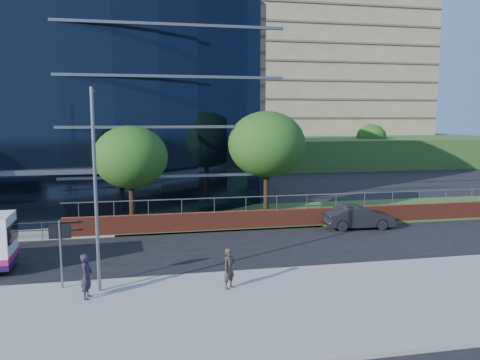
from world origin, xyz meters
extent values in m
cube|color=#2D511E|center=(24.00, 11.00, 0.06)|extent=(36.00, 8.00, 0.12)
cube|color=black|center=(-4.00, 24.00, 8.00)|extent=(38.00, 16.00, 16.00)
cube|color=maroon|center=(20.00, 7.30, 0.60)|extent=(34.00, 0.40, 1.20)
cube|color=slate|center=(20.00, 7.30, 2.08)|extent=(34.00, 0.06, 0.06)
cube|color=#2D511E|center=(32.00, 56.00, 2.00)|extent=(60.00, 42.00, 4.00)
cube|color=#8A7D5C|center=(32.00, 58.00, 17.00)|extent=(50.00, 12.00, 26.00)
cylinder|color=slate|center=(4.50, -1.60, 1.55)|extent=(0.08, 0.08, 2.80)
cube|color=black|center=(4.50, -1.58, 2.50)|extent=(0.85, 0.06, 0.60)
cylinder|color=black|center=(7.00, 9.00, 1.54)|extent=(0.36, 0.36, 3.08)
ellipsoid|color=#1D4413|center=(7.00, 9.00, 4.55)|extent=(4.62, 4.62, 3.93)
cylinder|color=black|center=(16.00, 10.00, 1.76)|extent=(0.36, 0.36, 3.52)
ellipsoid|color=#1D4413|center=(16.00, 10.00, 5.20)|extent=(5.28, 5.28, 4.49)
cylinder|color=black|center=(24.00, 40.00, 1.54)|extent=(0.36, 0.36, 3.08)
ellipsoid|color=#1D4413|center=(24.00, 40.00, 4.55)|extent=(4.62, 4.62, 3.93)
cylinder|color=black|center=(40.00, 42.00, 1.43)|extent=(0.36, 0.36, 2.86)
ellipsoid|color=#1D4413|center=(40.00, 42.00, 4.23)|extent=(4.29, 4.29, 3.65)
cylinder|color=slate|center=(6.00, -2.20, 4.15)|extent=(0.14, 0.14, 8.00)
cube|color=slate|center=(6.00, -1.85, 8.05)|extent=(0.15, 0.70, 0.12)
imported|color=black|center=(21.10, 6.17, 0.73)|extent=(4.50, 1.80, 1.45)
imported|color=#241C2B|center=(5.62, -2.92, 1.02)|extent=(0.52, 0.70, 1.74)
imported|color=#382E27|center=(11.12, -2.95, 0.97)|extent=(0.72, 0.68, 1.65)
camera|label=1|loc=(7.97, -20.82, 7.00)|focal=35.00mm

